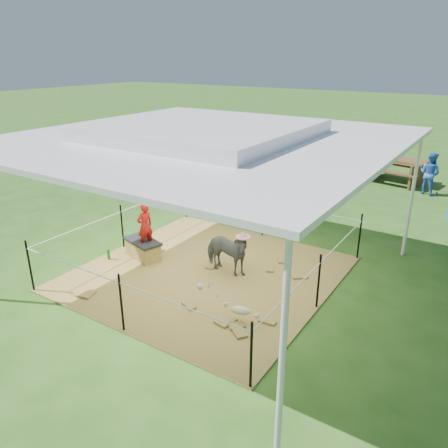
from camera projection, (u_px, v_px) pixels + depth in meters
The scene contains 13 objects.
ground at pixel (207, 274), 8.52m from camera, with size 90.00×90.00×0.00m, color #2D5919.
hay_patch at pixel (207, 273), 8.51m from camera, with size 4.60×4.60×0.03m, color brown.
canopy_tent at pixel (205, 135), 7.53m from camera, with size 6.30×6.30×2.90m.
rope_fence at pixel (207, 244), 8.28m from camera, with size 4.54×4.54×1.00m.
straw_bale at pixel (143, 250), 9.07m from camera, with size 0.79×0.40×0.35m, color olive.
dark_cloth at pixel (142, 241), 9.00m from camera, with size 0.85×0.44×0.04m, color black.
woman at pixel (145, 221), 8.78m from camera, with size 0.35×0.23×0.95m, color red.
green_bottle at pixel (109, 254), 9.02m from camera, with size 0.06×0.06×0.22m, color #1A7419.
pony at pixel (226, 252), 8.33m from camera, with size 0.48×1.05×0.89m, color #454549.
pink_hat at pixel (226, 227), 8.14m from camera, with size 0.28×0.28×0.13m, color pink.
foal at pixel (241, 309), 6.84m from camera, with size 0.89×0.49×0.49m, color #C7BA91, non-canonical shape.
picnic_table_near at pixel (395, 170), 14.47m from camera, with size 1.93×1.39×0.80m, color brown.
distant_person at pixel (430, 173), 13.14m from camera, with size 0.63×0.49×1.29m, color blue.
Camera 1 is at (4.39, -6.18, 4.02)m, focal length 35.00 mm.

